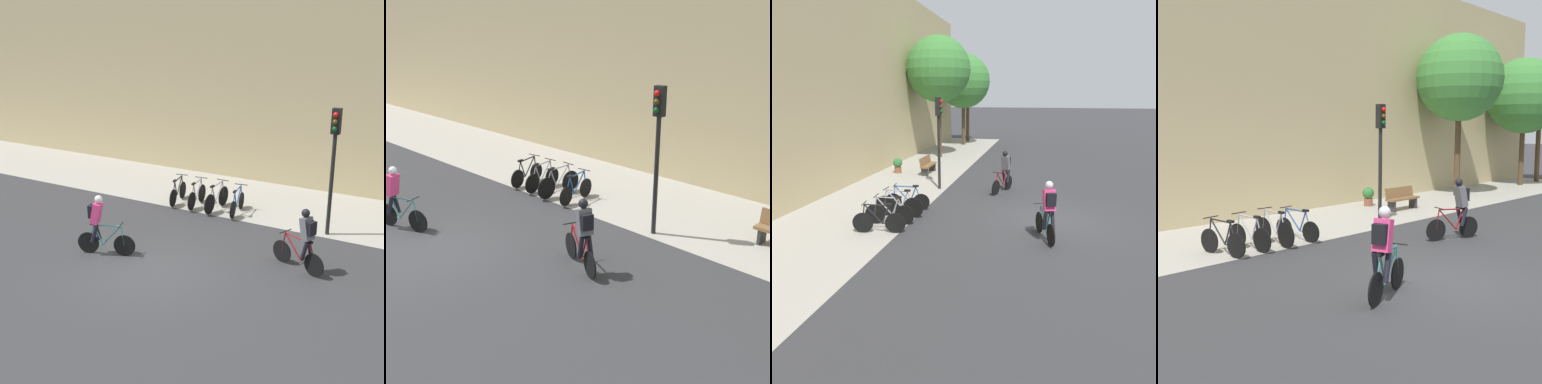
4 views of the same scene
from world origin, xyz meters
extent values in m
plane|color=#333335|center=(0.00, 0.00, 0.00)|extent=(200.00, 200.00, 0.00)
cube|color=#A39E93|center=(0.00, 6.75, 0.00)|extent=(44.00, 4.50, 0.01)
cube|color=tan|center=(0.00, 9.30, 4.93)|extent=(44.00, 0.60, 9.86)
cylinder|color=black|center=(-1.12, 0.39, 0.31)|extent=(0.61, 0.23, 0.63)
cylinder|color=black|center=(-2.14, 0.05, 0.31)|extent=(0.61, 0.23, 0.63)
cylinder|color=teal|center=(-1.47, 0.27, 0.60)|extent=(0.57, 0.22, 0.62)
cylinder|color=teal|center=(-1.84, 0.15, 0.58)|extent=(0.27, 0.12, 0.58)
cylinder|color=teal|center=(-1.58, 0.23, 0.88)|extent=(0.77, 0.29, 0.07)
cylinder|color=teal|center=(-1.94, 0.12, 0.31)|extent=(0.42, 0.17, 0.05)
cylinder|color=teal|center=(-2.05, 0.08, 0.59)|extent=(0.22, 0.10, 0.56)
cylinder|color=teal|center=(-1.16, 0.37, 0.60)|extent=(0.13, 0.07, 0.59)
cylinder|color=black|center=(-1.20, 0.36, 0.93)|extent=(0.17, 0.45, 0.03)
cube|color=black|center=(-1.96, 0.11, 0.90)|extent=(0.22, 0.14, 0.06)
cube|color=#DB3875|center=(-1.86, 0.14, 1.23)|extent=(0.41, 0.41, 0.63)
sphere|color=silver|center=(-1.78, 0.17, 1.64)|extent=(0.28, 0.28, 0.22)
cylinder|color=black|center=(-1.87, 0.02, 0.66)|extent=(0.30, 0.19, 0.56)
cylinder|color=black|center=(-1.94, 0.23, 0.66)|extent=(0.26, 0.18, 0.56)
cube|color=black|center=(-1.99, 0.10, 1.28)|extent=(0.22, 0.29, 0.36)
cylinder|color=black|center=(2.85, 2.24, 0.31)|extent=(0.59, 0.27, 0.63)
cylinder|color=black|center=(3.88, 1.83, 0.31)|extent=(0.59, 0.27, 0.63)
cylinder|color=maroon|center=(3.20, 2.10, 0.60)|extent=(0.58, 0.26, 0.62)
cylinder|color=maroon|center=(3.58, 1.95, 0.58)|extent=(0.28, 0.14, 0.58)
cylinder|color=maroon|center=(3.31, 2.06, 0.88)|extent=(0.78, 0.34, 0.07)
cylinder|color=maroon|center=(3.67, 1.91, 0.31)|extent=(0.43, 0.20, 0.05)
cylinder|color=maroon|center=(3.79, 1.87, 0.59)|extent=(0.23, 0.12, 0.56)
cylinder|color=maroon|center=(2.89, 2.23, 0.60)|extent=(0.13, 0.08, 0.59)
cylinder|color=black|center=(2.93, 2.21, 0.93)|extent=(0.20, 0.44, 0.03)
cube|color=black|center=(3.69, 1.90, 0.90)|extent=(0.22, 0.15, 0.06)
cube|color=#5B5B60|center=(3.60, 1.94, 1.23)|extent=(0.42, 0.42, 0.63)
sphere|color=black|center=(3.53, 1.97, 1.64)|extent=(0.29, 0.29, 0.22)
cylinder|color=black|center=(3.69, 2.02, 0.66)|extent=(0.30, 0.20, 0.56)
cylinder|color=black|center=(3.60, 1.82, 0.66)|extent=(0.26, 0.19, 0.56)
cube|color=black|center=(3.73, 1.89, 1.28)|extent=(0.23, 0.29, 0.36)
cylinder|color=black|center=(-2.31, 5.57, 0.31)|extent=(0.15, 0.62, 0.63)
cylinder|color=black|center=(-2.13, 4.60, 0.31)|extent=(0.15, 0.62, 0.63)
cylinder|color=black|center=(-2.25, 5.24, 0.60)|extent=(0.14, 0.54, 0.62)
cylinder|color=black|center=(-2.19, 4.88, 0.58)|extent=(0.09, 0.26, 0.58)
cylinder|color=black|center=(-2.23, 5.14, 0.88)|extent=(0.17, 0.73, 0.07)
cylinder|color=black|center=(-2.17, 4.80, 0.31)|extent=(0.10, 0.39, 0.05)
cylinder|color=black|center=(-2.15, 4.69, 0.59)|extent=(0.07, 0.21, 0.56)
cylinder|color=black|center=(-2.31, 5.53, 0.60)|extent=(0.06, 0.12, 0.58)
cylinder|color=black|center=(-2.30, 5.49, 0.93)|extent=(0.46, 0.11, 0.03)
cube|color=black|center=(-2.17, 4.78, 0.90)|extent=(0.12, 0.21, 0.06)
cylinder|color=black|center=(-1.49, 5.57, 0.32)|extent=(0.11, 0.65, 0.65)
cylinder|color=black|center=(-1.38, 4.61, 0.32)|extent=(0.11, 0.65, 0.65)
cylinder|color=#99999E|center=(-1.45, 5.24, 0.61)|extent=(0.10, 0.53, 0.62)
cylinder|color=#99999E|center=(-1.41, 4.89, 0.59)|extent=(0.07, 0.25, 0.58)
cylinder|color=#99999E|center=(-1.44, 5.14, 0.89)|extent=(0.13, 0.72, 0.07)
cylinder|color=#99999E|center=(-1.40, 4.80, 0.32)|extent=(0.08, 0.39, 0.05)
cylinder|color=#99999E|center=(-1.39, 4.69, 0.60)|extent=(0.06, 0.21, 0.56)
cylinder|color=#99999E|center=(-1.49, 5.53, 0.61)|extent=(0.05, 0.12, 0.58)
cylinder|color=black|center=(-1.48, 5.49, 0.94)|extent=(0.46, 0.08, 0.03)
cube|color=black|center=(-1.40, 4.78, 0.91)|extent=(0.10, 0.21, 0.06)
cylinder|color=black|center=(-0.64, 5.60, 0.35)|extent=(0.04, 0.70, 0.70)
cylinder|color=black|center=(-0.65, 4.57, 0.35)|extent=(0.04, 0.70, 0.70)
cylinder|color=#99999E|center=(-0.64, 5.25, 0.63)|extent=(0.05, 0.57, 0.62)
cylinder|color=#99999E|center=(-0.65, 4.87, 0.62)|extent=(0.04, 0.26, 0.58)
cylinder|color=#99999E|center=(-0.64, 5.14, 0.92)|extent=(0.05, 0.77, 0.07)
cylinder|color=#99999E|center=(-0.65, 4.78, 0.34)|extent=(0.04, 0.42, 0.05)
cylinder|color=#99999E|center=(-0.65, 4.66, 0.63)|extent=(0.03, 0.22, 0.56)
cylinder|color=#99999E|center=(-0.64, 5.56, 0.64)|extent=(0.04, 0.12, 0.59)
cylinder|color=black|center=(-0.64, 5.52, 0.97)|extent=(0.46, 0.03, 0.03)
cube|color=black|center=(-0.65, 4.76, 0.94)|extent=(0.08, 0.20, 0.06)
cylinder|color=black|center=(0.07, 5.59, 0.30)|extent=(0.12, 0.60, 0.60)
cylinder|color=black|center=(0.22, 4.58, 0.30)|extent=(0.12, 0.60, 0.60)
cylinder|color=#1E478C|center=(0.12, 5.25, 0.58)|extent=(0.12, 0.56, 0.62)
cylinder|color=#1E478C|center=(0.18, 4.88, 0.57)|extent=(0.08, 0.26, 0.58)
cylinder|color=#1E478C|center=(0.14, 5.14, 0.87)|extent=(0.15, 0.75, 0.07)
cylinder|color=#1E478C|center=(0.19, 4.78, 0.29)|extent=(0.09, 0.41, 0.05)
cylinder|color=#1E478C|center=(0.21, 4.67, 0.58)|extent=(0.06, 0.22, 0.56)
cylinder|color=#1E478C|center=(0.08, 5.55, 0.59)|extent=(0.05, 0.12, 0.59)
cylinder|color=black|center=(0.08, 5.51, 0.92)|extent=(0.46, 0.10, 0.03)
cube|color=black|center=(0.20, 4.76, 0.89)|extent=(0.11, 0.21, 0.06)
cylinder|color=black|center=(3.37, 4.81, 1.96)|extent=(0.12, 0.12, 3.93)
cube|color=black|center=(3.37, 4.81, 3.55)|extent=(0.26, 0.20, 0.76)
sphere|color=red|center=(3.37, 4.68, 3.75)|extent=(0.15, 0.15, 0.15)
sphere|color=#4C380A|center=(3.37, 4.68, 3.55)|extent=(0.15, 0.15, 0.15)
sphere|color=#0C4719|center=(3.37, 4.68, 3.34)|extent=(0.15, 0.15, 0.15)
cube|color=#2D2D2D|center=(5.72, 6.27, 0.23)|extent=(0.08, 0.36, 0.45)
camera|label=1|loc=(7.40, -10.62, 6.41)|focal=50.00mm
camera|label=2|loc=(11.26, -5.90, 5.79)|focal=50.00mm
camera|label=3|loc=(-12.04, 0.31, 4.09)|focal=35.00mm
camera|label=4|loc=(-8.26, -5.41, 3.11)|focal=45.00mm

